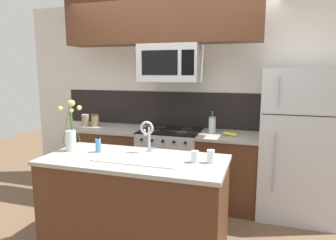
% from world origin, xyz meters
% --- Properties ---
extents(ground_plane, '(10.00, 10.00, 0.00)m').
position_xyz_m(ground_plane, '(0.00, 0.00, 0.00)').
color(ground_plane, brown).
extents(rear_partition, '(5.20, 0.10, 2.60)m').
position_xyz_m(rear_partition, '(0.30, 1.28, 1.30)').
color(rear_partition, silver).
rests_on(rear_partition, ground).
extents(splash_band, '(3.39, 0.01, 0.48)m').
position_xyz_m(splash_band, '(0.00, 1.22, 1.15)').
color(splash_band, black).
rests_on(splash_band, rear_partition).
extents(back_counter_left, '(0.99, 0.65, 0.91)m').
position_xyz_m(back_counter_left, '(-0.86, 0.90, 0.46)').
color(back_counter_left, '#4C2B19').
rests_on(back_counter_left, ground).
extents(back_counter_right, '(0.74, 0.65, 0.91)m').
position_xyz_m(back_counter_right, '(0.73, 0.90, 0.46)').
color(back_counter_right, '#4C2B19').
rests_on(back_counter_right, ground).
extents(stove_range, '(0.76, 0.64, 0.93)m').
position_xyz_m(stove_range, '(0.00, 0.90, 0.46)').
color(stove_range, '#B7BABF').
rests_on(stove_range, ground).
extents(microwave, '(0.74, 0.40, 0.45)m').
position_xyz_m(microwave, '(0.00, 0.88, 1.77)').
color(microwave, '#B7BABF').
extents(upper_cabinet_band, '(2.43, 0.34, 0.60)m').
position_xyz_m(upper_cabinet_band, '(-0.13, 0.85, 2.29)').
color(upper_cabinet_band, '#4C2B19').
extents(refrigerator, '(0.83, 0.74, 1.70)m').
position_xyz_m(refrigerator, '(1.50, 0.92, 0.85)').
color(refrigerator, '#B7BABF').
rests_on(refrigerator, ground).
extents(storage_jar_tall, '(0.10, 0.10, 0.16)m').
position_xyz_m(storage_jar_tall, '(-1.24, 0.88, 0.99)').
color(storage_jar_tall, '#997F5B').
rests_on(storage_jar_tall, back_counter_left).
extents(storage_jar_medium, '(0.11, 0.11, 0.17)m').
position_xyz_m(storage_jar_medium, '(-1.10, 0.91, 0.99)').
color(storage_jar_medium, '#997F5B').
rests_on(storage_jar_medium, back_counter_left).
extents(banana_bunch, '(0.19, 0.12, 0.08)m').
position_xyz_m(banana_bunch, '(0.76, 0.84, 0.93)').
color(banana_bunch, yellow).
rests_on(banana_bunch, back_counter_right).
extents(french_press, '(0.09, 0.09, 0.27)m').
position_xyz_m(french_press, '(0.52, 0.96, 1.01)').
color(french_press, silver).
rests_on(french_press, back_counter_right).
extents(island_counter, '(1.63, 0.75, 0.91)m').
position_xyz_m(island_counter, '(0.04, -0.35, 0.46)').
color(island_counter, '#4C2B19').
rests_on(island_counter, ground).
extents(kitchen_sink, '(0.76, 0.39, 0.16)m').
position_xyz_m(kitchen_sink, '(0.09, -0.35, 0.84)').
color(kitchen_sink, '#ADAFB5').
rests_on(kitchen_sink, island_counter).
extents(sink_faucet, '(0.14, 0.14, 0.31)m').
position_xyz_m(sink_faucet, '(0.09, -0.15, 1.11)').
color(sink_faucet, '#B7BABF').
rests_on(sink_faucet, island_counter).
extents(dish_soap_bottle, '(0.06, 0.05, 0.16)m').
position_xyz_m(dish_soap_bottle, '(-0.36, -0.27, 0.98)').
color(dish_soap_bottle, '#4C93C6').
rests_on(dish_soap_bottle, island_counter).
extents(drinking_glass, '(0.07, 0.07, 0.10)m').
position_xyz_m(drinking_glass, '(0.58, -0.32, 0.96)').
color(drinking_glass, silver).
rests_on(drinking_glass, island_counter).
extents(spare_glass, '(0.07, 0.07, 0.11)m').
position_xyz_m(spare_glass, '(0.71, -0.29, 0.97)').
color(spare_glass, silver).
rests_on(spare_glass, island_counter).
extents(flower_vase, '(0.21, 0.15, 0.49)m').
position_xyz_m(flower_vase, '(-0.63, -0.31, 1.06)').
color(flower_vase, silver).
rests_on(flower_vase, island_counter).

